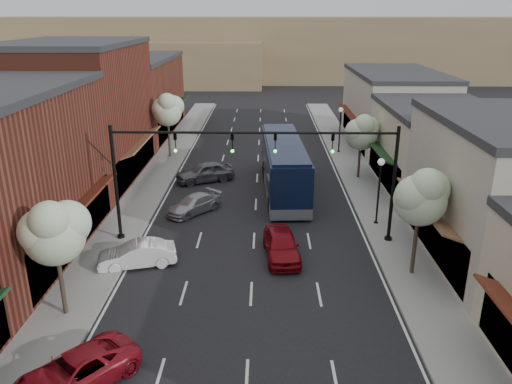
{
  "coord_description": "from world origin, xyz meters",
  "views": [
    {
      "loc": [
        0.62,
        -19.13,
        12.88
      ],
      "look_at": [
        0.08,
        10.5,
        2.2
      ],
      "focal_mm": 35.0,
      "sensor_mm": 36.0,
      "label": 1
    }
  ],
  "objects_px": {
    "tree_right_near": "(422,195)",
    "parked_car_c": "(194,204)",
    "signal_mast_left": "(155,166)",
    "lamp_post_near": "(380,181)",
    "tree_right_far": "(362,131)",
    "parked_car_b": "(137,254)",
    "signal_mast_right": "(353,167)",
    "parked_car_d": "(205,172)",
    "tree_left_far": "(168,109)",
    "tree_left_near": "(54,230)",
    "parked_car_a": "(75,372)",
    "lamp_post_far": "(340,122)",
    "red_hatchback": "(281,245)",
    "coach_bus": "(284,165)"
  },
  "relations": [
    {
      "from": "tree_right_near",
      "to": "parked_car_c",
      "type": "relative_size",
      "value": 1.44
    },
    {
      "from": "signal_mast_left",
      "to": "lamp_post_near",
      "type": "height_order",
      "value": "signal_mast_left"
    },
    {
      "from": "tree_right_far",
      "to": "parked_car_c",
      "type": "bearing_deg",
      "value": -148.94
    },
    {
      "from": "tree_right_near",
      "to": "parked_car_b",
      "type": "distance_m",
      "value": 15.05
    },
    {
      "from": "signal_mast_right",
      "to": "parked_car_b",
      "type": "relative_size",
      "value": 2.0
    },
    {
      "from": "parked_car_b",
      "to": "parked_car_d",
      "type": "xyz_separation_m",
      "value": [
        2.0,
        14.36,
        0.12
      ]
    },
    {
      "from": "tree_left_far",
      "to": "tree_right_near",
      "type": "bearing_deg",
      "value": -52.96
    },
    {
      "from": "signal_mast_left",
      "to": "tree_left_near",
      "type": "bearing_deg",
      "value": -108.1
    },
    {
      "from": "signal_mast_right",
      "to": "parked_car_a",
      "type": "height_order",
      "value": "signal_mast_right"
    },
    {
      "from": "signal_mast_right",
      "to": "parked_car_d",
      "type": "relative_size",
      "value": 1.76
    },
    {
      "from": "tree_left_near",
      "to": "lamp_post_far",
      "type": "height_order",
      "value": "tree_left_near"
    },
    {
      "from": "parked_car_a",
      "to": "tree_right_far",
      "type": "bearing_deg",
      "value": 100.31
    },
    {
      "from": "lamp_post_near",
      "to": "red_hatchback",
      "type": "xyz_separation_m",
      "value": [
        -6.23,
        -4.62,
        -2.24
      ]
    },
    {
      "from": "coach_bus",
      "to": "parked_car_d",
      "type": "distance_m",
      "value": 6.71
    },
    {
      "from": "tree_right_far",
      "to": "parked_car_b",
      "type": "relative_size",
      "value": 1.32
    },
    {
      "from": "tree_left_near",
      "to": "lamp_post_near",
      "type": "relative_size",
      "value": 1.28
    },
    {
      "from": "tree_right_far",
      "to": "lamp_post_near",
      "type": "bearing_deg",
      "value": -93.31
    },
    {
      "from": "tree_left_near",
      "to": "parked_car_d",
      "type": "height_order",
      "value": "tree_left_near"
    },
    {
      "from": "lamp_post_near",
      "to": "parked_car_c",
      "type": "bearing_deg",
      "value": 171.06
    },
    {
      "from": "signal_mast_right",
      "to": "parked_car_c",
      "type": "bearing_deg",
      "value": 155.91
    },
    {
      "from": "signal_mast_left",
      "to": "tree_right_far",
      "type": "bearing_deg",
      "value": 40.54
    },
    {
      "from": "red_hatchback",
      "to": "parked_car_d",
      "type": "relative_size",
      "value": 0.96
    },
    {
      "from": "signal_mast_left",
      "to": "coach_bus",
      "type": "relative_size",
      "value": 0.64
    },
    {
      "from": "tree_right_near",
      "to": "coach_bus",
      "type": "height_order",
      "value": "tree_right_near"
    },
    {
      "from": "tree_right_far",
      "to": "lamp_post_near",
      "type": "relative_size",
      "value": 1.22
    },
    {
      "from": "signal_mast_right",
      "to": "coach_bus",
      "type": "bearing_deg",
      "value": 111.66
    },
    {
      "from": "lamp_post_far",
      "to": "signal_mast_right",
      "type": "bearing_deg",
      "value": -96.22
    },
    {
      "from": "parked_car_b",
      "to": "tree_right_near",
      "type": "bearing_deg",
      "value": 71.19
    },
    {
      "from": "tree_right_near",
      "to": "lamp_post_near",
      "type": "height_order",
      "value": "tree_right_near"
    },
    {
      "from": "tree_right_far",
      "to": "tree_left_far",
      "type": "relative_size",
      "value": 0.89
    },
    {
      "from": "tree_left_far",
      "to": "red_hatchback",
      "type": "relative_size",
      "value": 1.37
    },
    {
      "from": "red_hatchback",
      "to": "coach_bus",
      "type": "bearing_deg",
      "value": 81.86
    },
    {
      "from": "signal_mast_right",
      "to": "tree_right_far",
      "type": "bearing_deg",
      "value": 77.15
    },
    {
      "from": "coach_bus",
      "to": "parked_car_d",
      "type": "xyz_separation_m",
      "value": [
        -6.25,
        2.1,
        -1.23
      ]
    },
    {
      "from": "parked_car_d",
      "to": "parked_car_b",
      "type": "bearing_deg",
      "value": -33.21
    },
    {
      "from": "lamp_post_far",
      "to": "signal_mast_left",
      "type": "bearing_deg",
      "value": -123.86
    },
    {
      "from": "tree_left_far",
      "to": "lamp_post_near",
      "type": "xyz_separation_m",
      "value": [
        16.05,
        -15.44,
        -1.6
      ]
    },
    {
      "from": "tree_right_far",
      "to": "lamp_post_far",
      "type": "distance_m",
      "value": 8.13
    },
    {
      "from": "tree_right_far",
      "to": "parked_car_d",
      "type": "relative_size",
      "value": 1.16
    },
    {
      "from": "parked_car_c",
      "to": "coach_bus",
      "type": "bearing_deg",
      "value": 76.6
    },
    {
      "from": "signal_mast_left",
      "to": "tree_left_near",
      "type": "height_order",
      "value": "signal_mast_left"
    },
    {
      "from": "signal_mast_right",
      "to": "lamp_post_near",
      "type": "height_order",
      "value": "signal_mast_right"
    },
    {
      "from": "parked_car_d",
      "to": "signal_mast_left",
      "type": "bearing_deg",
      "value": -32.59
    },
    {
      "from": "tree_right_near",
      "to": "parked_car_b",
      "type": "xyz_separation_m",
      "value": [
        -14.55,
        0.79,
        -3.77
      ]
    },
    {
      "from": "lamp_post_far",
      "to": "parked_car_d",
      "type": "xyz_separation_m",
      "value": [
        -12.0,
        -8.91,
        -2.21
      ]
    },
    {
      "from": "tree_right_near",
      "to": "tree_right_far",
      "type": "bearing_deg",
      "value": 90.0
    },
    {
      "from": "tree_left_near",
      "to": "coach_bus",
      "type": "bearing_deg",
      "value": 58.83
    },
    {
      "from": "signal_mast_left",
      "to": "lamp_post_near",
      "type": "xyz_separation_m",
      "value": [
        13.42,
        2.5,
        -1.62
      ]
    },
    {
      "from": "signal_mast_left",
      "to": "parked_car_c",
      "type": "bearing_deg",
      "value": 72.07
    },
    {
      "from": "tree_left_near",
      "to": "red_hatchback",
      "type": "height_order",
      "value": "tree_left_near"
    }
  ]
}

